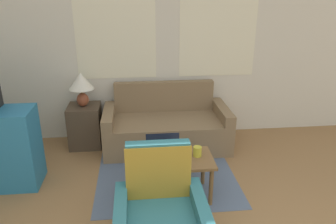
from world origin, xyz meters
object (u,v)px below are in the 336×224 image
(couch, at_px, (166,128))
(cup_navy, at_px, (197,151))
(table_lamp, at_px, (81,84))
(laptop, at_px, (163,152))
(coffee_table, at_px, (170,164))

(couch, height_order, cup_navy, couch)
(table_lamp, bearing_deg, laptop, -52.77)
(couch, xyz_separation_m, coffee_table, (-0.08, -1.24, 0.13))
(couch, relative_size, table_lamp, 3.66)
(cup_navy, bearing_deg, table_lamp, 135.32)
(table_lamp, xyz_separation_m, coffee_table, (1.05, -1.35, -0.51))
(coffee_table, relative_size, cup_navy, 8.45)
(coffee_table, bearing_deg, laptop, 138.67)
(coffee_table, xyz_separation_m, laptop, (-0.06, 0.06, 0.11))
(couch, bearing_deg, coffee_table, -93.83)
(table_lamp, xyz_separation_m, laptop, (0.99, -1.30, -0.40))
(laptop, bearing_deg, couch, 82.99)
(table_lamp, distance_m, cup_navy, 1.93)
(laptop, xyz_separation_m, cup_navy, (0.35, -0.03, 0.00))
(table_lamp, xyz_separation_m, cup_navy, (1.34, -1.33, -0.40))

